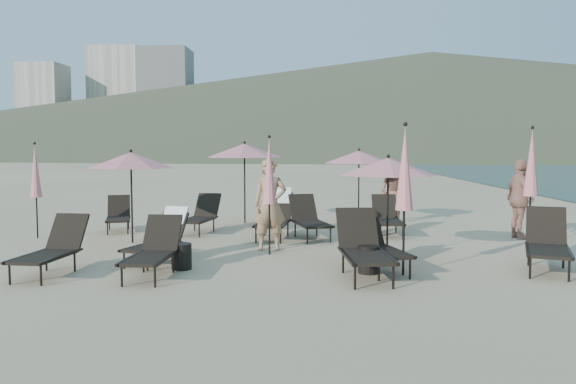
# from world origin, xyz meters

# --- Properties ---
(ground) EXTENTS (800.00, 800.00, 0.00)m
(ground) POSITION_xyz_m (0.00, 0.00, 0.00)
(ground) COLOR #D6BA8C
(ground) RESTS_ON ground
(volcanic_headland) EXTENTS (690.00, 690.00, 55.00)m
(volcanic_headland) POSITION_xyz_m (71.37, 302.62, 26.49)
(volcanic_headland) COLOR brown
(volcanic_headland) RESTS_ON ground
(hotel_skyline) EXTENTS (109.00, 82.00, 55.00)m
(hotel_skyline) POSITION_xyz_m (-93.62, 271.21, 24.18)
(hotel_skyline) COLOR beige
(hotel_skyline) RESTS_ON ground
(lounger_0) EXTENTS (0.74, 1.70, 0.95)m
(lounger_0) POSITION_xyz_m (-4.51, -0.58, 0.45)
(lounger_0) COLOR black
(lounger_0) RESTS_ON ground
(lounger_1) EXTENTS (0.98, 1.66, 0.98)m
(lounger_1) POSITION_xyz_m (-3.01, 0.63, 0.47)
(lounger_1) COLOR black
(lounger_1) RESTS_ON ground
(lounger_2) EXTENTS (0.65, 1.65, 0.95)m
(lounger_2) POSITION_xyz_m (-2.78, -0.60, 0.44)
(lounger_2) COLOR black
(lounger_2) RESTS_ON ground
(lounger_3) EXTENTS (0.90, 1.91, 1.06)m
(lounger_3) POSITION_xyz_m (0.68, -0.44, 0.50)
(lounger_3) COLOR black
(lounger_3) RESTS_ON ground
(lounger_4) EXTENTS (1.13, 1.83, 0.99)m
(lounger_4) POSITION_xyz_m (0.93, 0.09, 0.46)
(lounger_4) COLOR black
(lounger_4) RESTS_ON ground
(lounger_5) EXTENTS (1.23, 1.93, 1.04)m
(lounger_5) POSITION_xyz_m (3.91, 0.24, 0.49)
(lounger_5) COLOR black
(lounger_5) RESTS_ON ground
(lounger_6) EXTENTS (1.03, 1.64, 0.88)m
(lounger_6) POSITION_xyz_m (-5.24, 4.54, 0.41)
(lounger_6) COLOR black
(lounger_6) RESTS_ON ground
(lounger_7) EXTENTS (0.87, 1.73, 0.95)m
(lounger_7) POSITION_xyz_m (-3.04, 4.31, 0.45)
(lounger_7) COLOR black
(lounger_7) RESTS_ON ground
(lounger_8) EXTENTS (0.84, 1.90, 1.15)m
(lounger_8) POSITION_xyz_m (-1.09, 3.69, 0.55)
(lounger_8) COLOR black
(lounger_8) RESTS_ON ground
(lounger_9) EXTENTS (1.13, 1.84, 0.99)m
(lounger_9) POSITION_xyz_m (-0.28, 3.61, 0.46)
(lounger_9) COLOR black
(lounger_9) RESTS_ON ground
(lounger_10) EXTENTS (0.67, 1.67, 0.95)m
(lounger_10) POSITION_xyz_m (1.63, 4.22, 0.44)
(lounger_10) COLOR black
(lounger_10) RESTS_ON ground
(umbrella_open_0) EXTENTS (1.95, 1.95, 2.10)m
(umbrella_open_0) POSITION_xyz_m (-4.24, 2.66, 1.86)
(umbrella_open_0) COLOR black
(umbrella_open_0) RESTS_ON ground
(umbrella_open_1) EXTENTS (1.86, 1.86, 2.00)m
(umbrella_open_1) POSITION_xyz_m (1.26, 1.13, 1.77)
(umbrella_open_1) COLOR black
(umbrella_open_1) RESTS_ON ground
(umbrella_open_2) EXTENTS (2.18, 2.18, 2.34)m
(umbrella_open_2) POSITION_xyz_m (-2.17, 6.21, 2.07)
(umbrella_open_2) COLOR black
(umbrella_open_2) RESTS_ON ground
(umbrella_open_3) EXTENTS (1.98, 1.98, 2.13)m
(umbrella_open_3) POSITION_xyz_m (1.08, 6.44, 1.89)
(umbrella_open_3) COLOR black
(umbrella_open_3) RESTS_ON ground
(umbrella_closed_0) EXTENTS (0.30, 0.30, 2.54)m
(umbrella_closed_0) POSITION_xyz_m (1.36, -0.29, 1.77)
(umbrella_closed_0) COLOR black
(umbrella_closed_0) RESTS_ON ground
(umbrella_closed_1) EXTENTS (0.30, 0.30, 2.59)m
(umbrella_closed_1) POSITION_xyz_m (4.43, 2.50, 1.80)
(umbrella_closed_1) COLOR black
(umbrella_closed_1) RESTS_ON ground
(umbrella_closed_2) EXTENTS (0.27, 0.27, 2.27)m
(umbrella_closed_2) POSITION_xyz_m (-6.71, 3.20, 1.58)
(umbrella_closed_2) COLOR black
(umbrella_closed_2) RESTS_ON ground
(umbrella_closed_3) EXTENTS (0.28, 0.28, 2.38)m
(umbrella_closed_3) POSITION_xyz_m (-1.03, 1.42, 1.66)
(umbrella_closed_3) COLOR black
(umbrella_closed_3) RESTS_ON ground
(side_table_0) EXTENTS (0.36, 0.36, 0.45)m
(side_table_0) POSITION_xyz_m (-2.45, -0.05, 0.23)
(side_table_0) COLOR black
(side_table_0) RESTS_ON ground
(side_table_1) EXTENTS (0.36, 0.36, 0.47)m
(side_table_1) POSITION_xyz_m (0.80, -0.19, 0.23)
(side_table_1) COLOR black
(side_table_1) RESTS_ON ground
(beachgoer_a) EXTENTS (0.76, 0.56, 1.90)m
(beachgoer_a) POSITION_xyz_m (-1.07, 1.94, 0.95)
(beachgoer_a) COLOR #A27C57
(beachgoer_a) RESTS_ON ground
(beachgoer_b) EXTENTS (1.07, 1.08, 1.76)m
(beachgoer_b) POSITION_xyz_m (2.06, 6.53, 0.88)
(beachgoer_b) COLOR #905D4A
(beachgoer_b) RESTS_ON ground
(beachgoer_c) EXTENTS (0.61, 1.15, 1.88)m
(beachgoer_c) POSITION_xyz_m (4.67, 3.77, 0.94)
(beachgoer_c) COLOR tan
(beachgoer_c) RESTS_ON ground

